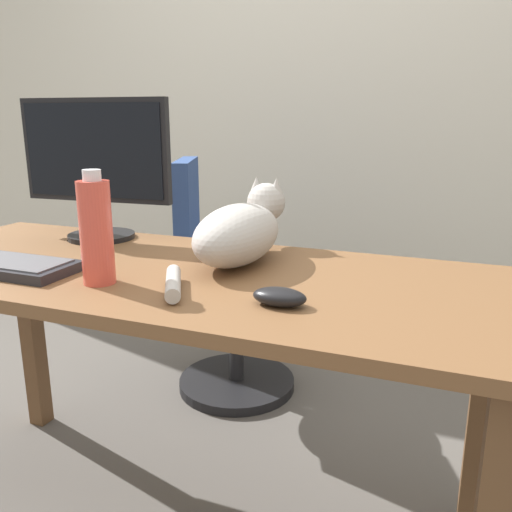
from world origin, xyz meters
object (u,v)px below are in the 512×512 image
at_px(monitor, 96,164).
at_px(computer_mouse, 280,297).
at_px(cat, 241,230).
at_px(water_bottle, 96,231).
at_px(office_chair, 223,293).

relative_size(monitor, computer_mouse, 4.37).
distance_m(monitor, cat, 0.53).
distance_m(computer_mouse, water_bottle, 0.43).
xyz_separation_m(monitor, water_bottle, (0.28, -0.37, -0.11)).
relative_size(cat, computer_mouse, 5.59).
xyz_separation_m(cat, computer_mouse, (0.20, -0.28, -0.06)).
relative_size(computer_mouse, water_bottle, 0.44).
bearing_deg(monitor, cat, -9.84).
xyz_separation_m(monitor, computer_mouse, (0.70, -0.37, -0.21)).
distance_m(monitor, computer_mouse, 0.82).
xyz_separation_m(office_chair, cat, (0.34, -0.63, 0.41)).
bearing_deg(monitor, office_chair, 73.82).
bearing_deg(computer_mouse, cat, 125.63).
bearing_deg(monitor, computer_mouse, -27.60).
bearing_deg(office_chair, cat, -61.23).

